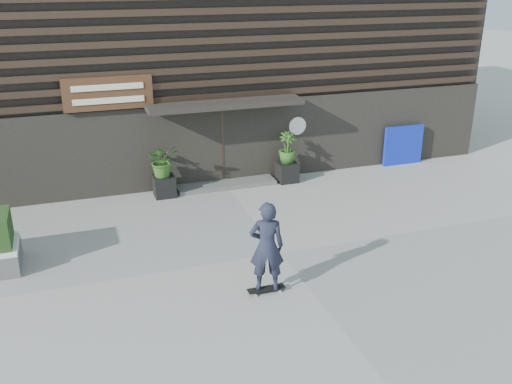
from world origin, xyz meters
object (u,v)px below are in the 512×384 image
object	(u,v)px
planter_pot_right	(287,172)
blue_tarp	(403,145)
skateboarder	(267,247)
planter_pot_left	(164,186)

from	to	relation	value
planter_pot_right	blue_tarp	world-z (taller)	blue_tarp
planter_pot_right	blue_tarp	xyz separation A→B (m)	(4.27, 0.30, 0.36)
skateboarder	planter_pot_left	bearing A→B (deg)	99.77
planter_pot_right	skateboarder	xyz separation A→B (m)	(-2.78, -5.91, 0.74)
planter_pot_left	skateboarder	bearing A→B (deg)	-80.23
planter_pot_right	skateboarder	bearing A→B (deg)	-115.23
planter_pot_left	skateboarder	distance (m)	6.04
blue_tarp	skateboarder	distance (m)	9.40
skateboarder	planter_pot_right	bearing A→B (deg)	64.77
blue_tarp	planter_pot_left	bearing A→B (deg)	-178.22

